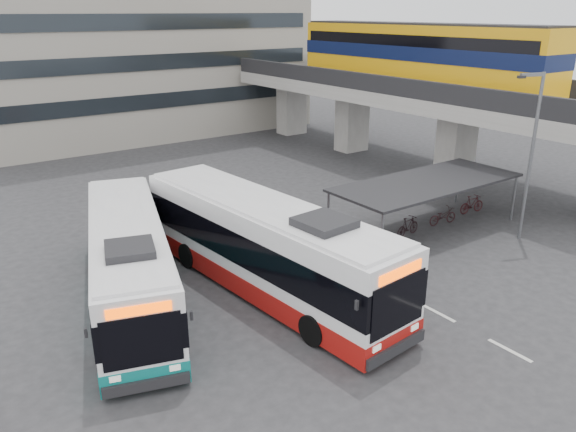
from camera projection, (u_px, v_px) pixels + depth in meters
ground at (333, 300)px, 21.51m from camera, size 120.00×120.00×0.00m
viaduct at (414, 76)px, 37.82m from camera, size 8.00×32.00×9.68m
bike_shelter at (425, 199)px, 27.86m from camera, size 10.00×4.00×2.54m
road_markings at (437, 313)px, 20.59m from camera, size 0.15×7.60×0.01m
bus_main at (265, 247)px, 21.81m from camera, size 3.94×13.33×3.89m
bus_teal at (129, 262)px, 20.85m from camera, size 5.97×12.09×3.51m
pedestrian at (286, 272)px, 21.62m from camera, size 0.50×0.73×1.93m
lamp_post at (531, 148)px, 25.73m from camera, size 1.34×0.60×7.89m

